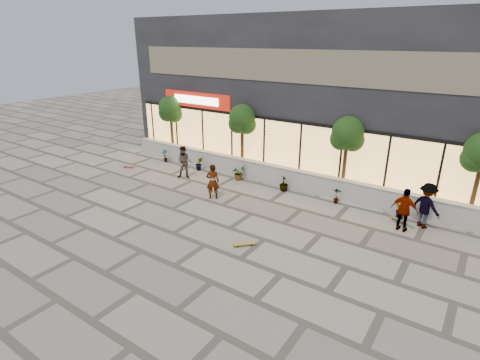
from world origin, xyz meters
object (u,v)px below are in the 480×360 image
Objects in this scene: skater_right_far at (426,206)px; skater_right_near at (405,210)px; tree_mideast at (347,136)px; tree_west at (171,111)px; tree_midwest at (242,121)px; skater_center at (213,182)px; skateboard_center at (244,244)px; skateboard_right_near at (398,220)px; skateboard_left at (128,167)px; skater_left at (184,162)px.

skater_right_near is at bearing 80.69° from skater_right_far.
tree_west is at bearing 180.00° from tree_mideast.
tree_west is at bearing 180.00° from tree_midwest.
tree_midwest reaches higher than skater_center.
tree_midwest is 5.03× the size of skateboard_center.
skateboard_center is at bearing -106.17° from skateboard_right_near.
tree_mideast reaches higher than skateboard_right_near.
skateboard_center is 11.31m from skateboard_left.
skater_right_far is (15.50, -1.45, -2.02)m from tree_west.
skater_right_near reaches higher than skater_left.
tree_midwest reaches higher than skater_right_near.
skateboard_left and skateboard_right_near have the same top height.
tree_midwest is 6.00m from tree_mideast.
skater_center is 8.46m from skateboard_right_near.
tree_west is at bearing 23.16° from skater_right_far.
skater_right_far is at bearing -119.33° from skater_right_near.
tree_mideast reaches higher than skater_right_far.
tree_west and tree_mideast have the same top height.
skater_center is at bearing 96.71° from skateboard_center.
tree_midwest is at bearing 22.47° from skater_left.
skater_right_far is (12.01, 1.25, 0.05)m from skater_left.
tree_mideast is 4.48m from skateboard_right_near.
skateboard_left is at bearing -164.45° from tree_mideast.
skater_left is at bearing 10.60° from skater_right_near.
skater_right_near is (14.85, -2.29, -2.07)m from tree_west.
skateboard_center reaches higher than skateboard_left.
tree_west is 5.03× the size of skateboard_center.
skateboard_right_near is at bearing 163.96° from skater_center.
tree_west is 2.04× the size of skater_right_far.
tree_mideast is 2.16× the size of skater_left.
skater_center is 0.91× the size of skater_right_far.
skater_right_near is 1.06m from skater_right_far.
skater_right_near is at bearing -13.41° from skateboard_left.
skateboard_right_near is at bearing -61.40° from skater_right_near.
tree_west is 5.50m from tree_midwest.
tree_midwest is at bearing 180.00° from tree_mideast.
skater_right_far is (10.00, -1.45, -2.02)m from tree_midwest.
skater_right_near is at bearing -34.35° from tree_mideast.
tree_mideast is 2.15× the size of skater_right_near.
skater_left is (-3.05, 1.35, 0.04)m from skater_center.
skateboard_left is at bearing 12.40° from skater_right_near.
tree_west reaches higher than skater_right_far.
tree_midwest is at bearing 11.78° from skateboard_left.
tree_west is 2.25× the size of skater_center.
skater_right_far reaches higher than skateboard_center.
skater_right_near is 0.95× the size of skater_right_far.
skater_left is 0.94× the size of skater_right_far.
tree_mideast is 8.71m from skater_left.
skateboard_center is (6.75, -4.17, -0.82)m from skater_left.
skateboard_center is (-1.26, -6.88, -2.90)m from tree_mideast.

